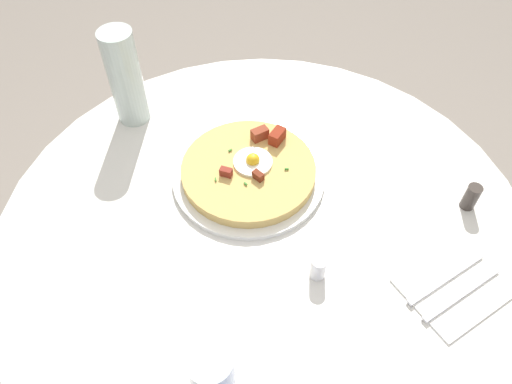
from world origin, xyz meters
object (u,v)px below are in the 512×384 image
dining_table (263,267)px  fork (446,278)px  bread_plate (364,380)px  water_glass (212,374)px  pepper_shaker (471,197)px  breakfast_pizza (249,169)px  water_bottle (124,78)px  pizza_plate (249,176)px  knife (462,294)px  salt_shaker (318,268)px

dining_table → fork: (0.13, -0.32, 0.18)m
bread_plate → water_glass: bearing=137.0°
water_glass → pepper_shaker: size_ratio=2.01×
breakfast_pizza → water_bottle: (-0.06, 0.32, 0.09)m
pizza_plate → knife: (0.07, -0.45, 0.00)m
salt_shaker → water_bottle: bearing=88.4°
dining_table → breakfast_pizza: breakfast_pizza is taller
bread_plate → water_bottle: water_bottle is taller
pizza_plate → water_bottle: water_bottle is taller
breakfast_pizza → water_glass: (-0.34, -0.27, 0.03)m
dining_table → pizza_plate: bearing=60.9°
water_bottle → bread_plate: bearing=-98.3°
bread_plate → water_bottle: (0.11, 0.74, 0.11)m
pizza_plate → fork: (0.08, -0.42, 0.00)m
bread_plate → pepper_shaker: (0.42, 0.06, 0.02)m
pizza_plate → dining_table: bearing=-119.1°
pepper_shaker → water_glass: bearing=171.0°
pepper_shaker → breakfast_pizza: bearing=125.1°
knife → dining_table: bearing=-57.8°
water_glass → water_bottle: 0.65m
knife → pepper_shaker: (0.18, 0.09, 0.02)m
pizza_plate → bread_plate: size_ratio=1.73×
fork → water_bottle: 0.76m
fork → water_bottle: size_ratio=0.81×
dining_table → pizza_plate: pizza_plate is taller
dining_table → pizza_plate: 0.21m
bread_plate → salt_shaker: bearing=61.8°
pepper_shaker → knife: bearing=-152.6°
water_bottle → pepper_shaker: water_bottle is taller
knife → breakfast_pizza: bearing=-68.7°
water_glass → water_bottle: water_bottle is taller
water_glass → fork: bearing=-20.2°
dining_table → knife: knife is taller
pizza_plate → knife: pizza_plate is taller
pizza_plate → water_glass: water_glass is taller
fork → breakfast_pizza: bearing=-67.0°
salt_shaker → water_glass: bearing=-176.5°
bread_plate → knife: bread_plate is taller
knife → pizza_plate: bearing=-68.4°
dining_table → water_bottle: water_bottle is taller
pepper_shaker → fork: bearing=-161.2°
dining_table → breakfast_pizza: size_ratio=3.76×
breakfast_pizza → knife: (0.07, -0.45, -0.02)m
breakfast_pizza → water_bottle: water_bottle is taller
knife → water_glass: water_glass is taller
bread_plate → pepper_shaker: bearing=8.6°
water_bottle → breakfast_pizza: bearing=-79.4°
fork → pepper_shaker: bearing=-148.7°
pizza_plate → fork: size_ratio=1.75×
dining_table → water_bottle: 0.51m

